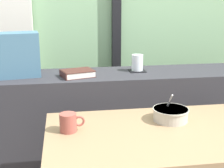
% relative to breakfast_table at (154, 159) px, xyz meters
% --- Properties ---
extents(dark_console_ledge, '(2.80, 0.37, 0.85)m').
position_rel_breakfast_table_xyz_m(dark_console_ledge, '(-0.07, 0.63, -0.17)').
color(dark_console_ledge, '#2D2D33').
rests_on(dark_console_ledge, ground).
extents(breakfast_table, '(0.98, 0.62, 0.73)m').
position_rel_breakfast_table_xyz_m(breakfast_table, '(0.00, 0.00, 0.00)').
color(breakfast_table, '#826849').
rests_on(breakfast_table, ground).
extents(coaster_square, '(0.10, 0.10, 0.00)m').
position_rel_breakfast_table_xyz_m(coaster_square, '(0.07, 0.66, 0.26)').
color(coaster_square, black).
rests_on(coaster_square, dark_console_ledge).
extents(juice_glass, '(0.07, 0.07, 0.10)m').
position_rel_breakfast_table_xyz_m(juice_glass, '(0.07, 0.66, 0.31)').
color(juice_glass, white).
rests_on(juice_glass, coaster_square).
extents(closed_book, '(0.22, 0.18, 0.04)m').
position_rel_breakfast_table_xyz_m(closed_book, '(-0.32, 0.58, 0.28)').
color(closed_book, '#47231E').
rests_on(closed_book, dark_console_ledge).
extents(throw_pillow, '(0.34, 0.18, 0.26)m').
position_rel_breakfast_table_xyz_m(throw_pillow, '(-0.69, 0.63, 0.39)').
color(throw_pillow, '#426B84').
rests_on(throw_pillow, dark_console_ledge).
extents(soup_bowl, '(0.18, 0.18, 0.14)m').
position_rel_breakfast_table_xyz_m(soup_bowl, '(0.11, 0.12, 0.17)').
color(soup_bowl, '#BCB7A8').
rests_on(soup_bowl, breakfast_table).
extents(ceramic_mug, '(0.11, 0.08, 0.08)m').
position_rel_breakfast_table_xyz_m(ceramic_mug, '(-0.38, 0.06, 0.18)').
color(ceramic_mug, '#9E4C42').
rests_on(ceramic_mug, breakfast_table).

